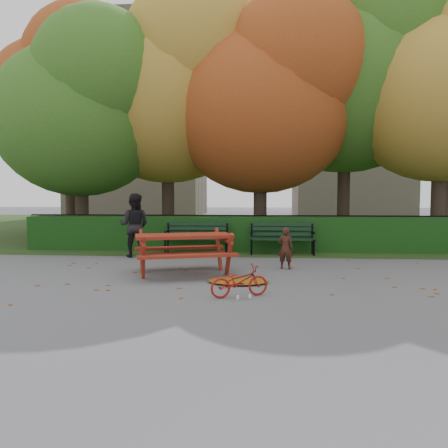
# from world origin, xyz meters

# --- Properties ---
(ground) EXTENTS (90.00, 90.00, 0.00)m
(ground) POSITION_xyz_m (0.00, 0.00, 0.00)
(ground) COLOR slate
(ground) RESTS_ON ground
(grass_strip) EXTENTS (90.00, 90.00, 0.00)m
(grass_strip) POSITION_xyz_m (0.00, 14.00, 0.01)
(grass_strip) COLOR #1E3714
(grass_strip) RESTS_ON ground
(building_left) EXTENTS (10.00, 7.00, 15.00)m
(building_left) POSITION_xyz_m (-9.00, 26.00, 7.50)
(building_left) COLOR gray
(building_left) RESTS_ON ground
(building_right) EXTENTS (9.00, 6.00, 12.00)m
(building_right) POSITION_xyz_m (8.00, 28.00, 6.00)
(building_right) COLOR gray
(building_right) RESTS_ON ground
(hedge) EXTENTS (13.00, 0.90, 1.00)m
(hedge) POSITION_xyz_m (0.00, 4.50, 0.50)
(hedge) COLOR black
(hedge) RESTS_ON ground
(iron_fence) EXTENTS (14.00, 0.04, 1.02)m
(iron_fence) POSITION_xyz_m (0.00, 5.30, 0.54)
(iron_fence) COLOR black
(iron_fence) RESTS_ON ground
(tree_a) EXTENTS (5.88, 5.60, 7.48)m
(tree_a) POSITION_xyz_m (-5.19, 5.58, 4.52)
(tree_a) COLOR #30241B
(tree_a) RESTS_ON ground
(tree_b) EXTENTS (6.72, 6.40, 8.79)m
(tree_b) POSITION_xyz_m (-2.44, 6.75, 5.40)
(tree_b) COLOR #30241B
(tree_b) RESTS_ON ground
(tree_c) EXTENTS (6.30, 6.00, 8.00)m
(tree_c) POSITION_xyz_m (0.83, 5.96, 4.82)
(tree_c) COLOR #30241B
(tree_c) RESTS_ON ground
(tree_d) EXTENTS (7.14, 6.80, 9.58)m
(tree_d) POSITION_xyz_m (3.88, 7.23, 5.98)
(tree_d) COLOR #30241B
(tree_d) RESTS_ON ground
(tree_f) EXTENTS (6.93, 6.60, 9.19)m
(tree_f) POSITION_xyz_m (-7.13, 9.24, 5.69)
(tree_f) COLOR #30241B
(tree_f) RESTS_ON ground
(bench_left) EXTENTS (1.80, 0.57, 0.88)m
(bench_left) POSITION_xyz_m (-1.30, 3.70, 0.52)
(bench_left) COLOR black
(bench_left) RESTS_ON ground
(bench_right) EXTENTS (1.80, 0.57, 0.88)m
(bench_right) POSITION_xyz_m (1.10, 3.70, 0.52)
(bench_right) COLOR black
(bench_right) RESTS_ON ground
(picnic_table) EXTENTS (2.36, 2.11, 0.96)m
(picnic_table) POSITION_xyz_m (-1.13, 0.48, 0.66)
(picnic_table) COLOR maroon
(picnic_table) RESTS_ON ground
(leaf_pile) EXTENTS (1.27, 0.98, 0.08)m
(leaf_pile) POSITION_xyz_m (0.05, -0.30, 0.04)
(leaf_pile) COLOR brown
(leaf_pile) RESTS_ON ground
(leaf_scatter) EXTENTS (9.00, 5.70, 0.01)m
(leaf_scatter) POSITION_xyz_m (0.00, 0.30, 0.01)
(leaf_scatter) COLOR brown
(leaf_scatter) RESTS_ON ground
(child) EXTENTS (0.38, 0.29, 0.95)m
(child) POSITION_xyz_m (1.04, 1.29, 0.47)
(child) COLOR #391B12
(child) RESTS_ON ground
(adult) EXTENTS (0.84, 0.66, 1.70)m
(adult) POSITION_xyz_m (-2.87, 2.90, 0.85)
(adult) COLOR black
(adult) RESTS_ON ground
(bicycle) EXTENTS (1.05, 0.71, 0.52)m
(bicycle) POSITION_xyz_m (0.12, -1.44, 0.26)
(bicycle) COLOR maroon
(bicycle) RESTS_ON ground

